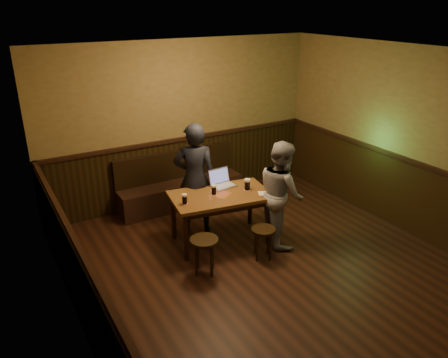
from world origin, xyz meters
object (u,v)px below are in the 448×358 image
pint_mid (214,190)px  pint_right (247,184)px  person_grey (281,193)px  pint_left (185,199)px  bench (179,188)px  stool_right (263,234)px  stool_left (204,246)px  laptop (221,182)px  person_suit (195,179)px  pub_table (221,200)px

pint_mid → pint_right: bearing=-12.1°
person_grey → pint_left: bearing=86.6°
bench → stool_right: (0.28, -2.15, 0.05)m
stool_left → pint_mid: pint_mid is taller
stool_right → laptop: (-0.11, 0.97, 0.47)m
pint_mid → person_suit: 0.45m
stool_left → stool_right: bearing=-5.6°
laptop → stool_left: bearing=-135.4°
pint_right → laptop: size_ratio=0.47×
laptop → person_suit: 0.40m
person_suit → laptop: bearing=177.6°
stool_left → pint_right: pint_right is taller
stool_right → person_suit: 1.36m
stool_left → laptop: size_ratio=1.36×
stool_right → bench: bearing=97.4°
pint_left → person_grey: (1.34, -0.41, -0.06)m
pint_left → person_grey: size_ratio=0.09×
stool_left → pub_table: bearing=45.8°
pint_left → stool_left: bearing=-91.2°
person_suit → pub_table: bearing=138.9°
pub_table → pint_mid: pint_mid is taller
pint_left → pint_right: pint_right is taller
person_grey → pint_mid: bearing=73.8°
bench → pub_table: bench is taller
bench → person_suit: 1.13m
stool_right → pint_right: (0.14, 0.63, 0.49)m
pint_mid → person_suit: size_ratio=0.08×
bench → laptop: size_ratio=5.90×
laptop → person_grey: person_grey is taller
pint_left → pint_right: size_ratio=0.84×
stool_left → laptop: 1.25m
pint_mid → pint_right: (0.50, -0.11, 0.01)m
pint_left → person_grey: bearing=-16.9°
bench → person_grey: size_ratio=1.41×
pub_table → pint_right: (0.42, -0.07, 0.19)m
stool_right → person_suit: (-0.45, 1.19, 0.51)m
bench → pint_left: size_ratio=15.04×
bench → pint_mid: bench is taller
person_grey → stool_right: bearing=132.2°
bench → person_suit: person_suit is taller
stool_left → person_suit: size_ratio=0.29×
person_suit → person_grey: person_suit is taller
pint_left → pint_mid: bearing=8.2°
pub_table → pint_right: bearing=-0.2°
pub_table → laptop: laptop is taller
pub_table → person_suit: size_ratio=0.88×
pint_right → pint_mid: bearing=167.9°
stool_right → pint_mid: bearing=116.1°
pub_table → pint_left: size_ratio=10.52×
bench → pub_table: 1.49m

